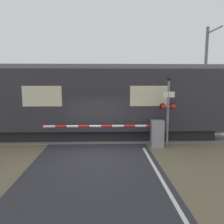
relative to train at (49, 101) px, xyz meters
The scene contains 6 objects.
ground_plane 4.84m from the train, 50.64° to the right, with size 80.00×80.00×0.00m, color #6B6047.
track_bed 3.45m from the train, ahead, with size 36.00×3.20×0.13m.
train is the anchor object (origin of this frame).
crossing_barrier 5.83m from the train, 21.95° to the right, with size 5.87×0.44×1.32m.
signal_post 6.54m from the train, 18.10° to the right, with size 0.78×0.26×3.40m.
catenary_pole 10.22m from the train, 12.33° to the left, with size 0.20×1.90×6.73m.
Camera 1 is at (0.41, -9.05, 3.18)m, focal length 35.00 mm.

